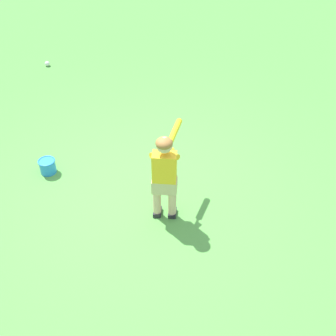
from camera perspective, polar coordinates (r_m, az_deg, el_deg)
The scene contains 5 objects.
ground_plane at distance 5.02m, azimuth -4.05°, elevation -3.63°, with size 40.00×40.00×0.00m, color #519942.
child_batter at distance 4.34m, azimuth -0.40°, elevation -0.23°, with size 0.33×0.76×1.08m.
play_ball_behind_batter at distance 8.15m, azimuth -16.24°, elevation 13.59°, with size 0.09×0.09×0.09m, color white.
play_ball_far_left at distance 5.45m, azimuth 0.47°, elevation 1.27°, with size 0.09×0.09×0.09m, color pink.
toy_bucket at distance 5.47m, azimuth -16.20°, elevation 0.27°, with size 0.22×0.22×0.19m.
Camera 1 is at (0.80, -3.56, 3.44)m, focal length 44.41 mm.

